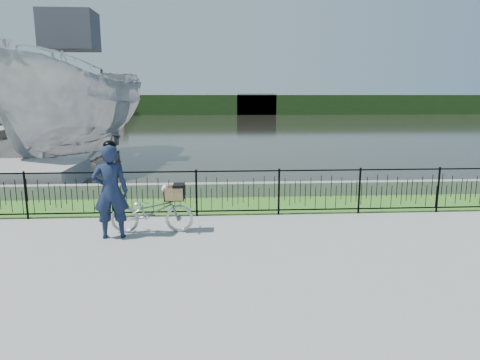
{
  "coord_description": "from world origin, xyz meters",
  "views": [
    {
      "loc": [
        -0.57,
        -8.47,
        2.87
      ],
      "look_at": [
        0.01,
        1.0,
        1.0
      ],
      "focal_mm": 32.0,
      "sensor_mm": 36.0,
      "label": 1
    }
  ],
  "objects": [
    {
      "name": "far_building_right",
      "position": [
        6.0,
        58.5,
        1.6
      ],
      "size": [
        6.0,
        3.0,
        3.2
      ],
      "primitive_type": "cube",
      "color": "gray",
      "rests_on": "ground"
    },
    {
      "name": "cyclist",
      "position": [
        -2.67,
        0.11,
        0.99
      ],
      "size": [
        0.76,
        0.56,
        2.0
      ],
      "color": "#15203B",
      "rests_on": "ground"
    },
    {
      "name": "quay_wall",
      "position": [
        0.0,
        3.6,
        0.2
      ],
      "size": [
        60.0,
        0.3,
        0.4
      ],
      "primitive_type": "cube",
      "color": "gray",
      "rests_on": "ground"
    },
    {
      "name": "far_treeline",
      "position": [
        0.0,
        60.0,
        1.5
      ],
      "size": [
        120.0,
        6.0,
        3.0
      ],
      "primitive_type": "cube",
      "color": "#26441A",
      "rests_on": "ground"
    },
    {
      "name": "grass_strip",
      "position": [
        0.0,
        2.6,
        0.0
      ],
      "size": [
        60.0,
        2.0,
        0.01
      ],
      "primitive_type": "cube",
      "color": "#3C7424",
      "rests_on": "ground"
    },
    {
      "name": "water",
      "position": [
        0.0,
        33.0,
        0.0
      ],
      "size": [
        120.0,
        120.0,
        0.0
      ],
      "primitive_type": "plane",
      "color": "black",
      "rests_on": "ground"
    },
    {
      "name": "ground",
      "position": [
        0.0,
        0.0,
        0.0
      ],
      "size": [
        120.0,
        120.0,
        0.0
      ],
      "primitive_type": "plane",
      "color": "gray",
      "rests_on": "ground"
    },
    {
      "name": "boat_near",
      "position": [
        -6.6,
        10.8,
        2.36
      ],
      "size": [
        6.12,
        12.34,
        6.36
      ],
      "color": "#B4B4B3",
      "rests_on": "water"
    },
    {
      "name": "fence",
      "position": [
        0.0,
        1.6,
        0.58
      ],
      "size": [
        14.0,
        0.06,
        1.15
      ],
      "primitive_type": null,
      "color": "black",
      "rests_on": "ground"
    },
    {
      "name": "bicycle_rig",
      "position": [
        -1.88,
        0.4,
        0.47
      ],
      "size": [
        1.75,
        0.61,
        1.07
      ],
      "color": "#AFB4BC",
      "rests_on": "ground"
    },
    {
      "name": "far_building_left",
      "position": [
        -18.0,
        58.0,
        2.0
      ],
      "size": [
        8.0,
        4.0,
        4.0
      ],
      "primitive_type": "cube",
      "color": "gray",
      "rests_on": "ground"
    }
  ]
}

